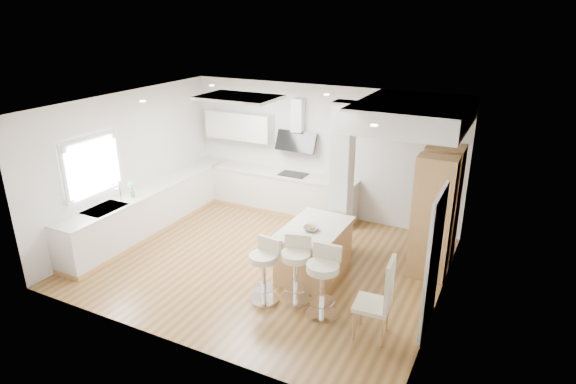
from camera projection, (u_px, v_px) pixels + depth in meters
The scene contains 18 objects.
ground at pixel (264, 261), 8.61m from camera, with size 6.00×6.00×0.00m, color olive.
ceiling at pixel (264, 261), 8.61m from camera, with size 6.00×5.00×0.02m, color white.
wall_back at pixel (321, 152), 10.20m from camera, with size 6.00×0.04×2.80m, color beige.
wall_left at pixel (129, 164), 9.37m from camera, with size 0.04×5.00×2.80m, color beige.
wall_right at pixel (446, 221), 6.86m from camera, with size 0.04×5.00×2.80m, color beige.
skylight at pixel (239, 98), 8.46m from camera, with size 4.10×2.10×0.06m.
window_left at pixel (92, 162), 8.49m from camera, with size 0.06×1.28×1.07m.
doorway_right at pixel (433, 264), 6.51m from camera, with size 0.05×1.00×2.10m.
counter_left at pixel (154, 207), 9.77m from camera, with size 0.63×4.50×1.35m.
counter_back at pixel (277, 180), 10.60m from camera, with size 3.62×0.63×2.50m.
pillar at pixel (341, 181), 8.47m from camera, with size 0.35×0.35×2.80m.
soffit at pixel (413, 114), 7.98m from camera, with size 1.78×2.20×0.40m.
oven_column at pixel (437, 210), 8.14m from camera, with size 0.63×1.21×2.10m.
peninsula at pixel (314, 250), 8.09m from camera, with size 0.96×1.43×0.93m.
bar_stool_a at pixel (264, 267), 7.28m from camera, with size 0.50×0.50×1.01m.
bar_stool_b at pixel (296, 266), 7.28m from camera, with size 0.57×0.57×1.05m.
bar_stool_c at pixel (323, 278), 6.89m from camera, with size 0.52×0.52×1.10m.
dining_chair at pixel (381, 297), 6.39m from camera, with size 0.50×0.50×1.21m.
Camera 1 is at (3.78, -6.61, 4.22)m, focal length 30.00 mm.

